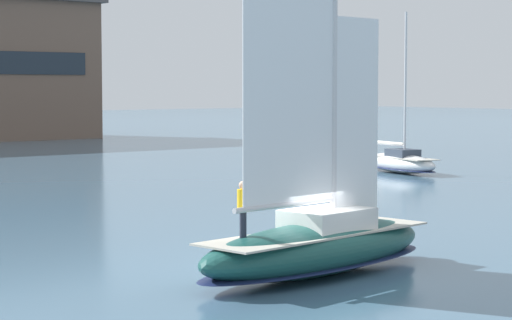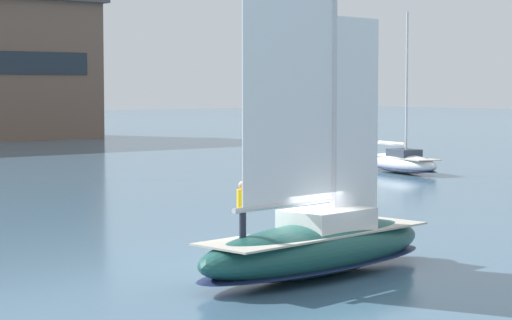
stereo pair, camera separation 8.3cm
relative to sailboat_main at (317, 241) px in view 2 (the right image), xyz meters
name	(u,v)px [view 2 (the right image)]	position (x,y,z in m)	size (l,w,h in m)	color
ground_plane	(317,275)	(-0.01, 0.00, -1.06)	(400.00, 400.00, 0.00)	#42667F
sailboat_main	(317,241)	(0.00, 0.00, 0.00)	(9.97, 3.94, 13.33)	#194C47
sailboat_moored_near_marina	(401,162)	(28.97, 23.90, -0.33)	(3.88, 8.09, 10.73)	silver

